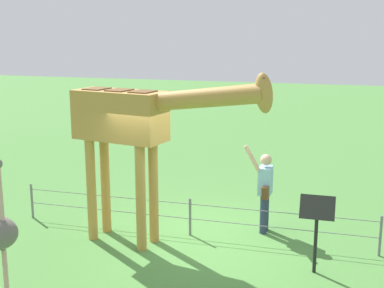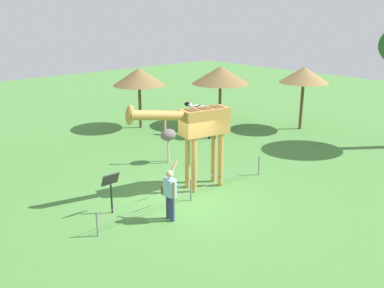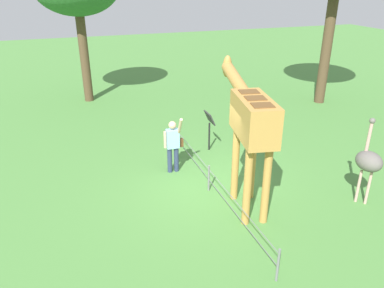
# 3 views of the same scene
# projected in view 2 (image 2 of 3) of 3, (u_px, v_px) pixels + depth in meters

# --- Properties ---
(ground_plane) EXTENTS (60.00, 60.00, 0.00)m
(ground_plane) POSITION_uv_depth(u_px,v_px,m) (186.00, 198.00, 14.28)
(ground_plane) COLOR #4C843D
(giraffe) EXTENTS (3.78, 1.19, 3.31)m
(giraffe) POSITION_uv_depth(u_px,v_px,m) (197.00, 127.00, 14.44)
(giraffe) COLOR #BC8942
(giraffe) RESTS_ON ground_plane
(visitor) EXTENTS (0.55, 0.58, 1.78)m
(visitor) POSITION_uv_depth(u_px,v_px,m) (170.00, 192.00, 12.57)
(visitor) COLOR navy
(visitor) RESTS_ON ground_plane
(zebra) EXTENTS (0.74, 1.82, 1.66)m
(zebra) POSITION_uv_depth(u_px,v_px,m) (203.00, 114.00, 21.00)
(zebra) COLOR black
(zebra) RESTS_ON ground_plane
(ostrich) EXTENTS (0.70, 0.56, 2.25)m
(ostrich) POSITION_uv_depth(u_px,v_px,m) (168.00, 135.00, 17.39)
(ostrich) COLOR #CC9E93
(ostrich) RESTS_ON ground_plane
(shade_hut_near) EXTENTS (2.56, 2.56, 3.31)m
(shade_hut_near) POSITION_uv_depth(u_px,v_px,m) (304.00, 75.00, 21.93)
(shade_hut_near) COLOR brown
(shade_hut_near) RESTS_ON ground_plane
(shade_hut_far) EXTENTS (3.11, 3.11, 3.22)m
(shade_hut_far) POSITION_uv_depth(u_px,v_px,m) (220.00, 75.00, 22.84)
(shade_hut_far) COLOR brown
(shade_hut_far) RESTS_ON ground_plane
(shade_hut_aside) EXTENTS (2.75, 2.75, 3.21)m
(shade_hut_aside) POSITION_uv_depth(u_px,v_px,m) (139.00, 77.00, 22.20)
(shade_hut_aside) COLOR brown
(shade_hut_aside) RESTS_ON ground_plane
(info_sign) EXTENTS (0.56, 0.21, 1.32)m
(info_sign) POSITION_uv_depth(u_px,v_px,m) (111.00, 185.00, 12.97)
(info_sign) COLOR black
(info_sign) RESTS_ON ground_plane
(wire_fence) EXTENTS (7.05, 0.05, 0.75)m
(wire_fence) POSITION_uv_depth(u_px,v_px,m) (191.00, 189.00, 14.00)
(wire_fence) COLOR slate
(wire_fence) RESTS_ON ground_plane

